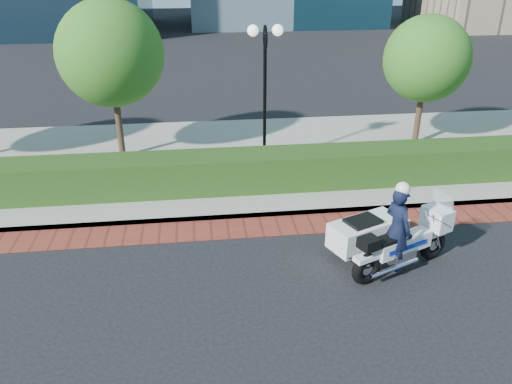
{
  "coord_description": "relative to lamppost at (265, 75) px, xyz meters",
  "views": [
    {
      "loc": [
        -1.06,
        -9.2,
        6.08
      ],
      "look_at": [
        0.27,
        1.44,
        1.0
      ],
      "focal_mm": 35.0,
      "sensor_mm": 36.0,
      "label": 1
    }
  ],
  "objects": [
    {
      "name": "sidewalk",
      "position": [
        -1.0,
        0.8,
        -2.88
      ],
      "size": [
        60.0,
        8.0,
        0.15
      ],
      "primitive_type": "cube",
      "color": "gray",
      "rests_on": "ground"
    },
    {
      "name": "lamppost",
      "position": [
        0.0,
        0.0,
        0.0
      ],
      "size": [
        1.02,
        0.7,
        4.21
      ],
      "color": "black",
      "rests_on": "sidewalk"
    },
    {
      "name": "tree_c",
      "position": [
        5.5,
        1.3,
        0.09
      ],
      "size": [
        2.8,
        2.8,
        4.3
      ],
      "color": "#332319",
      "rests_on": "sidewalk"
    },
    {
      "name": "ground",
      "position": [
        -1.0,
        -5.2,
        -2.96
      ],
      "size": [
        120.0,
        120.0,
        0.0
      ],
      "primitive_type": "plane",
      "color": "black",
      "rests_on": "ground"
    },
    {
      "name": "brick_strip",
      "position": [
        -1.0,
        -3.7,
        -2.95
      ],
      "size": [
        60.0,
        1.0,
        0.01
      ],
      "primitive_type": "cube",
      "color": "maroon",
      "rests_on": "ground"
    },
    {
      "name": "hedge_main",
      "position": [
        -1.0,
        -1.6,
        -2.31
      ],
      "size": [
        18.0,
        1.2,
        1.0
      ],
      "primitive_type": "cube",
      "color": "#133311",
      "rests_on": "sidewalk"
    },
    {
      "name": "police_motorcycle",
      "position": [
        1.84,
        -5.61,
        -2.24
      ],
      "size": [
        2.67,
        2.0,
        2.1
      ],
      "rotation": [
        0.0,
        0.0,
        0.4
      ],
      "color": "black",
      "rests_on": "ground"
    },
    {
      "name": "tree_b",
      "position": [
        -4.5,
        1.3,
        0.48
      ],
      "size": [
        3.2,
        3.2,
        4.89
      ],
      "color": "#332319",
      "rests_on": "sidewalk"
    }
  ]
}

